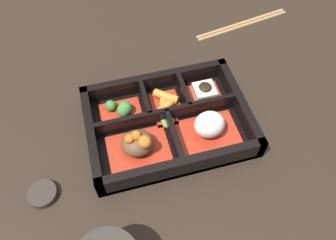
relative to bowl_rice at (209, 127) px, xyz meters
The scene contains 11 objects.
ground_plane 0.08m from the bowl_rice, 30.68° to the right, with size 3.00×3.00×0.00m, color black.
bento_base 0.08m from the bowl_rice, 30.68° to the right, with size 0.28×0.20×0.01m.
bento_rim 0.07m from the bowl_rice, 32.79° to the right, with size 0.28×0.20×0.04m.
bowl_rice is the anchor object (origin of this frame).
bowl_stew 0.12m from the bowl_rice, ahead, with size 0.10×0.07×0.05m.
bowl_tofu 0.09m from the bowl_rice, 104.52° to the right, with size 0.06×0.05×0.03m.
bowl_carrots 0.10m from the bowl_rice, 56.21° to the right, with size 0.05×0.06×0.02m.
bowl_greens 0.16m from the bowl_rice, 31.02° to the right, with size 0.07×0.05×0.03m.
bowl_pickles 0.08m from the bowl_rice, 35.59° to the right, with size 0.04×0.03×0.01m.
chopsticks 0.32m from the bowl_rice, 123.58° to the right, with size 0.23×0.06×0.01m.
sauce_dish 0.29m from the bowl_rice, ahead, with size 0.05×0.05×0.01m.
Camera 1 is at (0.09, 0.32, 0.49)m, focal length 35.00 mm.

